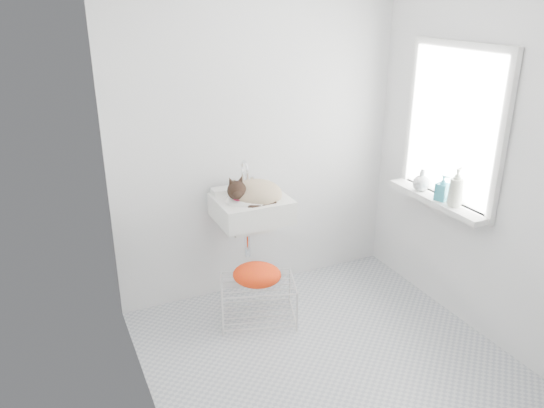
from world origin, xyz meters
name	(u,v)px	position (x,y,z in m)	size (l,w,h in m)	color
floor	(321,352)	(0.00, 0.00, 0.00)	(2.20, 2.00, 0.02)	#B4B7B9
back_wall	(259,131)	(0.00, 1.00, 1.25)	(2.20, 0.02, 2.50)	silver
right_wall	(476,148)	(1.10, 0.00, 1.25)	(0.02, 2.00, 2.50)	silver
left_wall	(133,199)	(-1.10, 0.00, 1.25)	(0.02, 2.00, 2.50)	silver
window_glass	(454,126)	(1.09, 0.20, 1.35)	(0.01, 0.80, 1.00)	white
window_frame	(453,126)	(1.07, 0.20, 1.35)	(0.04, 0.90, 1.10)	white
windowsill	(437,200)	(1.01, 0.20, 0.83)	(0.16, 0.88, 0.04)	white
sink	(251,198)	(-0.17, 0.74, 0.85)	(0.50, 0.44, 0.20)	white
faucet	(241,171)	(-0.17, 0.92, 0.99)	(0.18, 0.13, 0.18)	silver
cat	(254,193)	(-0.16, 0.72, 0.89)	(0.43, 0.37, 0.25)	tan
wire_rack	(258,301)	(-0.22, 0.52, 0.15)	(0.51, 0.35, 0.30)	silver
towel	(257,280)	(-0.24, 0.50, 0.33)	(0.34, 0.24, 0.14)	#E94C00
bottle_a	(454,206)	(1.00, 0.02, 0.85)	(0.09, 0.09, 0.22)	beige
bottle_b	(441,200)	(1.00, 0.15, 0.85)	(0.08, 0.08, 0.18)	teal
bottle_c	(420,190)	(1.00, 0.37, 0.85)	(0.12, 0.12, 0.16)	silver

